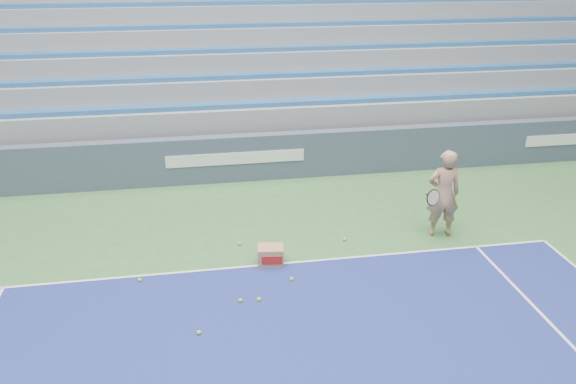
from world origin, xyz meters
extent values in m
cube|color=white|center=(0.00, 11.88, 0.01)|extent=(10.97, 0.05, 0.00)
cube|color=#3C485C|center=(0.00, 15.88, 0.55)|extent=(30.00, 0.30, 1.10)
cube|color=white|center=(0.00, 15.72, 0.60)|extent=(3.20, 0.02, 0.28)
cube|color=gray|center=(0.00, 20.43, 0.55)|extent=(30.00, 8.50, 1.10)
cube|color=gray|center=(0.00, 20.43, 1.35)|extent=(30.00, 8.50, 0.50)
cube|color=#295A96|center=(0.00, 16.56, 1.66)|extent=(29.60, 0.42, 0.11)
cube|color=gray|center=(0.00, 20.86, 1.85)|extent=(30.00, 7.65, 0.50)
cube|color=#295A96|center=(0.00, 17.41, 2.16)|extent=(29.60, 0.42, 0.11)
cube|color=gray|center=(0.00, 21.28, 2.35)|extent=(30.00, 6.80, 0.50)
cube|color=#295A96|center=(0.00, 18.26, 2.66)|extent=(29.60, 0.42, 0.11)
cube|color=gray|center=(0.00, 21.71, 2.85)|extent=(30.00, 5.95, 0.50)
cube|color=#295A96|center=(0.00, 19.11, 3.16)|extent=(29.60, 0.42, 0.11)
cube|color=gray|center=(0.00, 22.13, 3.35)|extent=(30.00, 5.10, 0.50)
cube|color=#295A96|center=(0.00, 19.96, 3.66)|extent=(29.60, 0.42, 0.11)
imported|color=tan|center=(3.63, 12.48, 0.86)|extent=(0.67, 0.47, 1.72)
cylinder|color=black|center=(3.28, 12.23, 0.95)|extent=(0.12, 0.27, 0.08)
cylinder|color=beige|center=(3.18, 11.95, 1.05)|extent=(0.29, 0.16, 0.28)
torus|color=black|center=(3.18, 11.95, 1.05)|extent=(0.31, 0.18, 0.30)
cube|color=#AD7A54|center=(0.29, 11.94, 0.17)|extent=(0.48, 0.38, 0.33)
cube|color=#B21E19|center=(0.29, 11.76, 0.17)|extent=(0.35, 0.05, 0.15)
sphere|color=#B1DC2D|center=(-1.00, 10.16, 0.03)|extent=(0.07, 0.07, 0.07)
sphere|color=#B1DC2D|center=(-0.34, 10.86, 0.03)|extent=(0.07, 0.07, 0.07)
sphere|color=#B1DC2D|center=(0.55, 11.33, 0.03)|extent=(0.07, 0.07, 0.07)
sphere|color=#B1DC2D|center=(-0.05, 10.84, 0.03)|extent=(0.07, 0.07, 0.07)
sphere|color=#B1DC2D|center=(1.77, 12.52, 0.03)|extent=(0.07, 0.07, 0.07)
sphere|color=#B1DC2D|center=(-0.19, 12.68, 0.03)|extent=(0.07, 0.07, 0.07)
sphere|color=#B1DC2D|center=(-1.94, 11.72, 0.03)|extent=(0.07, 0.07, 0.07)
camera|label=1|loc=(-0.82, 3.51, 5.11)|focal=35.00mm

